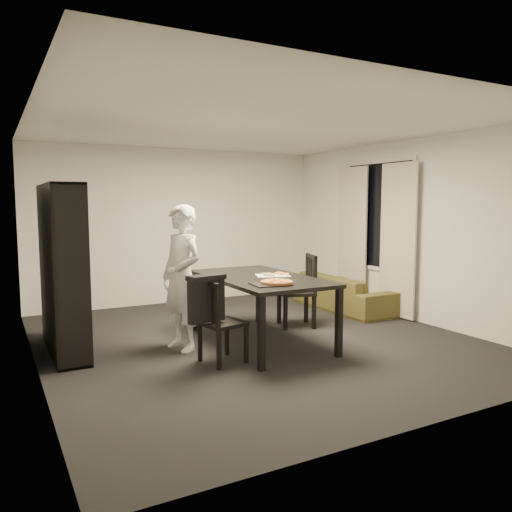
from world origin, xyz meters
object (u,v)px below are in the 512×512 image
bookshelf (63,269)px  chair_left (216,317)px  pepperoni_pizza (277,282)px  sofa (344,292)px  baking_tray (271,284)px  dining_table (260,282)px  person (182,278)px  chair_right (303,285)px

bookshelf → chair_left: bookshelf is taller
pepperoni_pizza → sofa: (2.22, 1.65, -0.56)m
pepperoni_pizza → chair_left: bearing=171.6°
baking_tray → pepperoni_pizza: size_ratio=1.14×
baking_tray → pepperoni_pizza: 0.08m
dining_table → sofa: size_ratio=1.03×
bookshelf → person: bearing=-24.5°
bookshelf → pepperoni_pizza: 2.42m
chair_left → baking_tray: 0.69m
chair_right → sofa: (1.19, 0.61, -0.29)m
person → sofa: size_ratio=0.88×
chair_right → pepperoni_pizza: (-1.04, -1.04, 0.27)m
person → pepperoni_pizza: 1.12m
pepperoni_pizza → chair_right: bearing=45.1°
baking_tray → pepperoni_pizza: bearing=-5.4°
chair_left → person: 0.76m
person → pepperoni_pizza: bearing=30.1°
bookshelf → dining_table: bearing=-18.8°
chair_left → baking_tray: (0.61, -0.09, 0.31)m
bookshelf → sofa: 4.31m
bookshelf → chair_right: bearing=-5.4°
bookshelf → baking_tray: bearing=-34.1°
pepperoni_pizza → sofa: pepperoni_pizza is taller
chair_left → baking_tray: bearing=-109.8°
baking_tray → pepperoni_pizza: pepperoni_pizza is taller
bookshelf → pepperoni_pizza: bearing=-33.3°
pepperoni_pizza → person: bearing=136.3°
chair_left → person: bearing=-0.0°
chair_left → pepperoni_pizza: bearing=-109.5°
person → sofa: 3.20m
dining_table → baking_tray: size_ratio=4.86×
bookshelf → chair_right: 3.10m
dining_table → pepperoni_pizza: size_ratio=5.56×
chair_right → chair_left: bearing=-42.8°
dining_table → baking_tray: baking_tray is taller
person → baking_tray: bearing=27.7°
baking_tray → sofa: 2.87m
bookshelf → chair_left: 1.87m
pepperoni_pizza → sofa: size_ratio=0.18×
dining_table → chair_right: (0.92, 0.44, -0.17)m
chair_left → pepperoni_pizza: (0.68, -0.10, 0.33)m
dining_table → chair_right: bearing=25.6°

